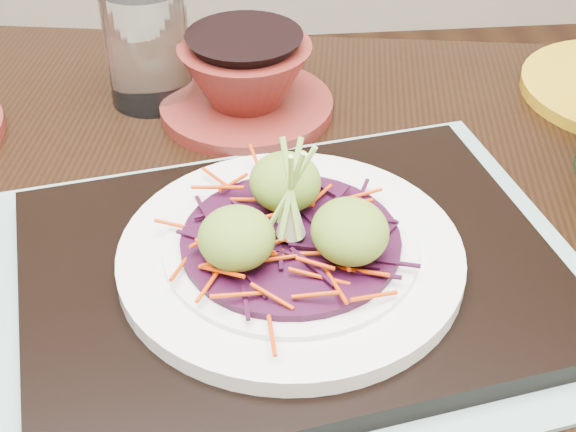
{
  "coord_description": "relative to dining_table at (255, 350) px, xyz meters",
  "views": [
    {
      "loc": [
        0.09,
        -0.36,
        1.12
      ],
      "look_at": [
        0.13,
        0.08,
        0.77
      ],
      "focal_mm": 50.0,
      "sensor_mm": 36.0,
      "label": 1
    }
  ],
  "objects": [
    {
      "name": "water_glass",
      "position": [
        -0.08,
        0.25,
        0.15
      ],
      "size": [
        0.09,
        0.09,
        0.11
      ],
      "primitive_type": "cylinder",
      "rotation": [
        0.0,
        0.0,
        0.19
      ],
      "color": "white",
      "rests_on": "dining_table"
    },
    {
      "name": "dining_table",
      "position": [
        0.0,
        0.0,
        0.0
      ],
      "size": [
        1.28,
        0.96,
        0.73
      ],
      "rotation": [
        0.0,
        0.0,
        -0.17
      ],
      "color": "black",
      "rests_on": "ground"
    },
    {
      "name": "terracotta_bowl_set",
      "position": [
        0.01,
        0.22,
        0.13
      ],
      "size": [
        0.2,
        0.2,
        0.07
      ],
      "rotation": [
        0.0,
        0.0,
        0.22
      ],
      "color": "maroon",
      "rests_on": "dining_table"
    },
    {
      "name": "placemat",
      "position": [
        0.03,
        -0.03,
        0.1
      ],
      "size": [
        0.48,
        0.41,
        0.0
      ],
      "primitive_type": "cube",
      "rotation": [
        0.0,
        0.0,
        0.18
      ],
      "color": "#82A89B",
      "rests_on": "dining_table"
    },
    {
      "name": "scallion_garnish",
      "position": [
        0.03,
        -0.03,
        0.18
      ],
      "size": [
        0.06,
        0.06,
        0.08
      ],
      "primitive_type": null,
      "color": "#9ACF53",
      "rests_on": "cabbage_bed"
    },
    {
      "name": "cabbage_bed",
      "position": [
        0.03,
        -0.03,
        0.14
      ],
      "size": [
        0.15,
        0.15,
        0.01
      ],
      "primitive_type": "cylinder",
      "color": "#320A22",
      "rests_on": "white_plate"
    },
    {
      "name": "guacamole_scoops",
      "position": [
        0.03,
        -0.03,
        0.16
      ],
      "size": [
        0.13,
        0.12,
        0.04
      ],
      "color": "olive",
      "rests_on": "cabbage_bed"
    },
    {
      "name": "white_plate",
      "position": [
        0.03,
        -0.03,
        0.12
      ],
      "size": [
        0.24,
        0.24,
        0.02
      ],
      "color": "silver",
      "rests_on": "serving_tray"
    },
    {
      "name": "serving_tray",
      "position": [
        0.03,
        -0.03,
        0.11
      ],
      "size": [
        0.42,
        0.34,
        0.02
      ],
      "primitive_type": "cube",
      "rotation": [
        0.0,
        0.0,
        0.18
      ],
      "color": "black",
      "rests_on": "placemat"
    },
    {
      "name": "carrot_julienne",
      "position": [
        0.03,
        -0.03,
        0.14
      ],
      "size": [
        0.19,
        0.19,
        0.01
      ],
      "primitive_type": null,
      "color": "#C63403",
      "rests_on": "cabbage_bed"
    }
  ]
}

